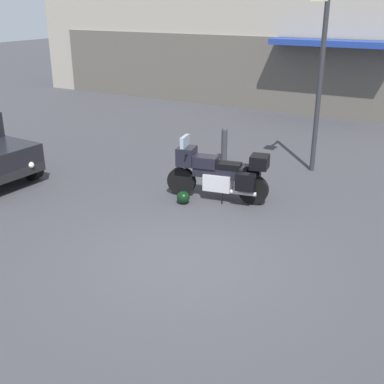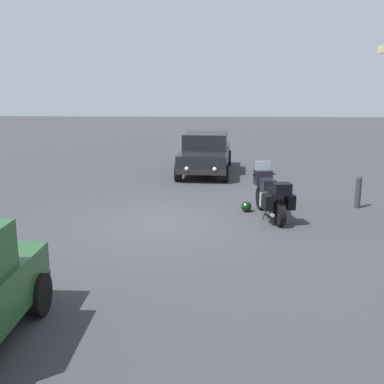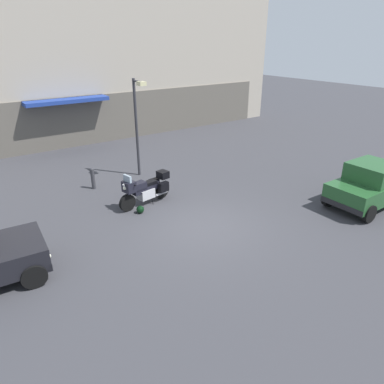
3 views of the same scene
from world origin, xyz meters
name	(u,v)px [view 1 (image 1 of 3)]	position (x,y,z in m)	size (l,w,h in m)	color
ground_plane	(186,261)	(0.00, 0.00, 0.00)	(80.00, 80.00, 0.00)	#38383D
motorcycle	(219,173)	(-0.73, 2.69, 0.62)	(2.25, 0.95, 1.36)	black
helmet	(183,197)	(-1.28, 2.12, 0.14)	(0.28, 0.28, 0.28)	black
streetlamp_curbside	(320,66)	(0.49, 5.47, 2.64)	(0.28, 0.94, 4.27)	#2D2D33
bollard_curbside	(224,143)	(-1.83, 5.26, 0.49)	(0.16, 0.16, 0.92)	#333338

